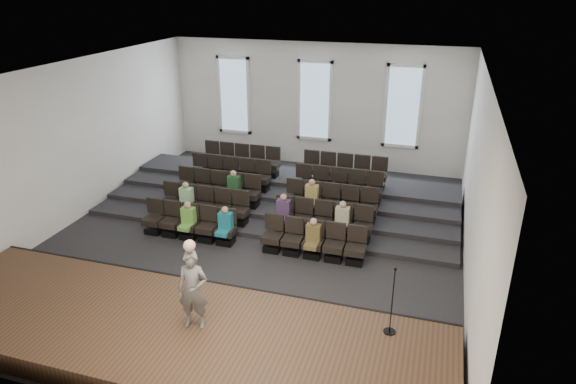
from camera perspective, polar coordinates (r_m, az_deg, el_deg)
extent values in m
plane|color=black|center=(15.63, -3.56, -5.11)|extent=(14.00, 14.00, 0.00)
cube|color=white|center=(14.01, -4.07, 13.32)|extent=(12.00, 14.00, 0.02)
cube|color=white|center=(21.08, 3.02, 9.59)|extent=(12.00, 0.04, 5.00)
cube|color=white|center=(9.07, -19.87, -10.69)|extent=(12.00, 0.04, 5.00)
cube|color=white|center=(17.61, -22.53, 5.21)|extent=(0.04, 14.00, 5.00)
cube|color=white|center=(13.80, 20.30, 0.95)|extent=(0.04, 14.00, 5.00)
cube|color=#4C3320|center=(11.63, -12.69, -15.19)|extent=(11.80, 3.60, 0.50)
cube|color=black|center=(12.88, -8.84, -10.70)|extent=(11.80, 0.06, 0.52)
cube|color=black|center=(17.57, -0.93, -1.51)|extent=(11.80, 4.80, 0.15)
cube|color=black|center=(17.99, -0.41, -0.63)|extent=(11.80, 3.75, 0.30)
cube|color=black|center=(18.43, 0.07, 0.20)|extent=(11.80, 2.70, 0.45)
cube|color=black|center=(18.86, 0.54, 1.00)|extent=(11.80, 1.65, 0.60)
cube|color=black|center=(16.39, -14.64, -4.08)|extent=(0.47, 0.43, 0.20)
cube|color=black|center=(16.25, -14.74, -3.10)|extent=(0.55, 0.50, 0.19)
cube|color=black|center=(16.25, -14.51, -1.49)|extent=(0.55, 0.08, 0.50)
cube|color=black|center=(16.10, -12.80, -4.39)|extent=(0.47, 0.43, 0.20)
cube|color=black|center=(15.96, -12.90, -3.40)|extent=(0.55, 0.50, 0.19)
cube|color=black|center=(15.96, -12.66, -1.77)|extent=(0.55, 0.08, 0.50)
cube|color=black|center=(15.83, -10.90, -4.72)|extent=(0.47, 0.43, 0.20)
cube|color=black|center=(15.69, -10.98, -3.71)|extent=(0.55, 0.50, 0.19)
cube|color=black|center=(15.68, -10.75, -2.05)|extent=(0.55, 0.08, 0.50)
cube|color=black|center=(15.58, -8.94, -5.05)|extent=(0.47, 0.43, 0.20)
cube|color=black|center=(15.44, -9.00, -4.03)|extent=(0.55, 0.50, 0.19)
cube|color=black|center=(15.43, -8.76, -2.33)|extent=(0.55, 0.08, 0.50)
cube|color=black|center=(15.34, -6.90, -5.38)|extent=(0.47, 0.43, 0.20)
cube|color=black|center=(15.20, -6.96, -4.35)|extent=(0.55, 0.50, 0.19)
cube|color=black|center=(15.19, -6.72, -2.63)|extent=(0.55, 0.08, 0.50)
cube|color=black|center=(14.87, -1.75, -6.19)|extent=(0.47, 0.43, 0.20)
cube|color=black|center=(14.72, -1.76, -5.13)|extent=(0.55, 0.50, 0.19)
cube|color=black|center=(14.71, -1.52, -3.36)|extent=(0.55, 0.08, 0.50)
cube|color=black|center=(14.71, 0.48, -6.52)|extent=(0.47, 0.43, 0.20)
cube|color=black|center=(14.56, 0.49, -5.46)|extent=(0.55, 0.50, 0.19)
cube|color=black|center=(14.55, 0.73, -3.66)|extent=(0.55, 0.08, 0.50)
cube|color=black|center=(14.57, 2.76, -6.86)|extent=(0.47, 0.43, 0.20)
cube|color=black|center=(14.42, 2.78, -5.79)|extent=(0.55, 0.50, 0.19)
cube|color=black|center=(14.41, 3.02, -3.97)|extent=(0.55, 0.08, 0.50)
cube|color=black|center=(14.46, 5.08, -7.18)|extent=(0.47, 0.43, 0.20)
cube|color=black|center=(14.30, 5.12, -6.11)|extent=(0.55, 0.50, 0.19)
cube|color=black|center=(14.29, 5.36, -4.28)|extent=(0.55, 0.08, 0.50)
cube|color=black|center=(14.37, 7.44, -7.50)|extent=(0.47, 0.43, 0.20)
cube|color=black|center=(14.21, 7.50, -6.42)|extent=(0.55, 0.50, 0.19)
cube|color=black|center=(14.20, 7.73, -4.58)|extent=(0.55, 0.08, 0.50)
cube|color=black|center=(17.13, -12.90, -2.14)|extent=(0.47, 0.43, 0.20)
cube|color=black|center=(17.00, -12.99, -1.19)|extent=(0.55, 0.50, 0.19)
cube|color=black|center=(17.01, -12.77, 0.35)|extent=(0.55, 0.08, 0.50)
cube|color=black|center=(16.85, -11.12, -2.40)|extent=(0.47, 0.43, 0.20)
cube|color=black|center=(16.73, -11.20, -1.44)|extent=(0.55, 0.50, 0.19)
cube|color=black|center=(16.73, -10.98, 0.12)|extent=(0.55, 0.08, 0.50)
cube|color=black|center=(16.59, -9.29, -2.68)|extent=(0.47, 0.43, 0.20)
cube|color=black|center=(16.46, -9.36, -1.70)|extent=(0.55, 0.50, 0.19)
cube|color=black|center=(16.47, -9.13, -0.12)|extent=(0.55, 0.08, 0.50)
cube|color=black|center=(16.35, -7.39, -2.96)|extent=(0.47, 0.43, 0.20)
cube|color=black|center=(16.22, -7.45, -1.97)|extent=(0.55, 0.50, 0.19)
cube|color=black|center=(16.23, -7.22, -0.36)|extent=(0.55, 0.08, 0.50)
cube|color=black|center=(16.13, -5.44, -3.24)|extent=(0.47, 0.43, 0.20)
cube|color=black|center=(16.00, -5.49, -2.24)|extent=(0.55, 0.50, 0.19)
cube|color=black|center=(16.01, -5.26, -0.61)|extent=(0.55, 0.08, 0.50)
cube|color=black|center=(15.68, -0.52, -3.94)|extent=(0.47, 0.43, 0.20)
cube|color=black|center=(15.54, -0.52, -2.92)|extent=(0.55, 0.50, 0.19)
cube|color=black|center=(15.55, -0.30, -1.23)|extent=(0.55, 0.08, 0.50)
cube|color=black|center=(15.53, 1.60, -4.23)|extent=(0.47, 0.43, 0.20)
cube|color=black|center=(15.39, 1.61, -3.20)|extent=(0.55, 0.50, 0.19)
cube|color=black|center=(15.40, 1.84, -1.50)|extent=(0.55, 0.08, 0.50)
cube|color=black|center=(15.40, 3.75, -4.52)|extent=(0.47, 0.43, 0.20)
cube|color=black|center=(15.26, 3.78, -3.48)|extent=(0.55, 0.50, 0.19)
cube|color=black|center=(15.27, 4.01, -1.77)|extent=(0.55, 0.08, 0.50)
cube|color=black|center=(15.29, 5.95, -4.81)|extent=(0.47, 0.43, 0.20)
cube|color=black|center=(15.15, 5.99, -3.77)|extent=(0.55, 0.50, 0.19)
cube|color=black|center=(15.16, 6.22, -2.04)|extent=(0.55, 0.08, 0.50)
cube|color=black|center=(15.20, 8.17, -5.09)|extent=(0.47, 0.43, 0.20)
cube|color=black|center=(15.06, 8.23, -4.05)|extent=(0.55, 0.50, 0.19)
cube|color=black|center=(15.07, 8.45, -2.31)|extent=(0.55, 0.08, 0.50)
cube|color=black|center=(17.90, -11.32, -0.36)|extent=(0.47, 0.42, 0.20)
cube|color=black|center=(17.78, -11.40, 0.56)|extent=(0.55, 0.50, 0.19)
cube|color=black|center=(17.81, -11.19, 2.03)|extent=(0.55, 0.08, 0.50)
cube|color=black|center=(17.64, -9.60, -0.58)|extent=(0.47, 0.42, 0.20)
cube|color=black|center=(17.52, -9.66, 0.35)|extent=(0.55, 0.50, 0.19)
cube|color=black|center=(17.54, -9.45, 1.83)|extent=(0.55, 0.08, 0.50)
cube|color=black|center=(17.39, -7.82, -0.82)|extent=(0.47, 0.42, 0.20)
cube|color=black|center=(17.27, -7.88, 0.12)|extent=(0.55, 0.50, 0.19)
cube|color=black|center=(17.29, -7.66, 1.63)|extent=(0.55, 0.08, 0.50)
cube|color=black|center=(17.16, -6.00, -1.06)|extent=(0.47, 0.42, 0.20)
cube|color=black|center=(17.04, -6.04, -0.10)|extent=(0.55, 0.50, 0.19)
cube|color=black|center=(17.06, -5.83, 1.43)|extent=(0.55, 0.08, 0.50)
cube|color=black|center=(16.95, -4.13, -1.30)|extent=(0.47, 0.42, 0.20)
cube|color=black|center=(16.83, -4.16, -0.34)|extent=(0.55, 0.50, 0.19)
cube|color=black|center=(16.85, -3.94, 1.21)|extent=(0.55, 0.08, 0.50)
cube|color=black|center=(16.52, 0.58, -1.91)|extent=(0.47, 0.42, 0.20)
cube|color=black|center=(16.39, 0.58, -0.92)|extent=(0.55, 0.50, 0.19)
cube|color=black|center=(16.42, 0.80, 0.67)|extent=(0.55, 0.08, 0.50)
cube|color=black|center=(16.37, 2.59, -2.16)|extent=(0.47, 0.42, 0.20)
cube|color=black|center=(16.25, 2.61, -1.17)|extent=(0.55, 0.50, 0.19)
cube|color=black|center=(16.27, 2.82, 0.44)|extent=(0.55, 0.08, 0.50)
cube|color=black|center=(16.25, 4.64, -2.42)|extent=(0.47, 0.42, 0.20)
cube|color=black|center=(16.12, 4.67, -1.42)|extent=(0.55, 0.50, 0.19)
cube|color=black|center=(16.15, 4.88, 0.20)|extent=(0.55, 0.08, 0.50)
cube|color=black|center=(16.15, 6.72, -2.68)|extent=(0.47, 0.42, 0.20)
cube|color=black|center=(16.02, 6.77, -1.68)|extent=(0.55, 0.50, 0.19)
cube|color=black|center=(16.05, 6.97, -0.04)|extent=(0.55, 0.08, 0.50)
cube|color=black|center=(16.07, 8.82, -2.93)|extent=(0.47, 0.42, 0.20)
cube|color=black|center=(15.94, 8.89, -1.93)|extent=(0.55, 0.50, 0.19)
cube|color=black|center=(15.97, 9.09, -0.29)|extent=(0.55, 0.08, 0.50)
cube|color=black|center=(18.70, -9.87, 1.27)|extent=(0.47, 0.42, 0.20)
cube|color=black|center=(18.59, -9.94, 2.16)|extent=(0.55, 0.50, 0.19)
cube|color=black|center=(18.63, -9.73, 3.56)|extent=(0.55, 0.08, 0.50)
cube|color=black|center=(18.45, -8.20, 1.08)|extent=(0.47, 0.42, 0.20)
cube|color=black|center=(18.34, -8.26, 1.98)|extent=(0.55, 0.50, 0.19)
cube|color=black|center=(18.38, -8.05, 3.40)|extent=(0.55, 0.08, 0.50)
cube|color=black|center=(18.21, -6.49, 0.88)|extent=(0.47, 0.42, 0.20)
cube|color=black|center=(18.10, -6.53, 1.79)|extent=(0.55, 0.50, 0.19)
cube|color=black|center=(18.14, -6.33, 3.22)|extent=(0.55, 0.08, 0.50)
cube|color=black|center=(17.99, -4.73, 0.67)|extent=(0.47, 0.42, 0.20)
cube|color=black|center=(17.88, -4.77, 1.59)|extent=(0.55, 0.50, 0.19)
cube|color=black|center=(17.92, -4.56, 3.05)|extent=(0.55, 0.08, 0.50)
cube|color=black|center=(17.79, -2.94, 0.46)|extent=(0.47, 0.42, 0.20)
cube|color=black|center=(17.68, -2.96, 1.39)|extent=(0.55, 0.50, 0.19)
cube|color=black|center=(17.72, -2.75, 2.86)|extent=(0.55, 0.08, 0.50)
cube|color=black|center=(17.38, 1.56, -0.07)|extent=(0.47, 0.42, 0.20)
cube|color=black|center=(17.26, 1.58, 0.87)|extent=(0.55, 0.50, 0.19)
cube|color=black|center=(17.31, 1.78, 2.38)|extent=(0.55, 0.08, 0.50)
cube|color=black|center=(17.25, 3.48, -0.30)|extent=(0.47, 0.42, 0.20)
cube|color=black|center=(17.13, 3.51, 0.65)|extent=(0.55, 0.50, 0.19)
cube|color=black|center=(17.17, 3.71, 2.17)|extent=(0.55, 0.08, 0.50)
cube|color=black|center=(17.13, 5.43, -0.53)|extent=(0.47, 0.42, 0.20)
cube|color=black|center=(17.01, 5.47, 0.43)|extent=(0.55, 0.50, 0.19)
cube|color=black|center=(17.05, 5.67, 1.96)|extent=(0.55, 0.08, 0.50)
cube|color=black|center=(17.03, 7.41, -0.76)|extent=(0.47, 0.42, 0.20)
cube|color=black|center=(16.91, 7.46, 0.20)|extent=(0.55, 0.50, 0.19)
cube|color=black|center=(16.95, 7.65, 1.74)|extent=(0.55, 0.08, 0.50)
cube|color=black|center=(16.96, 9.40, -1.00)|extent=(0.47, 0.42, 0.20)
cube|color=black|center=(16.84, 9.47, -0.03)|extent=(0.55, 0.50, 0.19)
cube|color=black|center=(16.88, 9.66, 1.51)|extent=(0.55, 0.08, 0.50)
cube|color=black|center=(19.53, -8.54, 2.76)|extent=(0.47, 0.42, 0.20)
cube|color=black|center=(19.42, -8.60, 3.62)|extent=(0.55, 0.50, 0.19)
cube|color=black|center=(19.47, -8.40, 4.96)|extent=(0.55, 0.08, 0.50)
cube|color=black|center=(19.28, -6.93, 2.60)|extent=(0.47, 0.42, 0.20)
cube|color=black|center=(19.18, -6.97, 3.47)|extent=(0.55, 0.50, 0.19)
cube|color=black|center=(19.23, -6.78, 4.82)|extent=(0.55, 0.08, 0.50)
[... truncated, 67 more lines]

